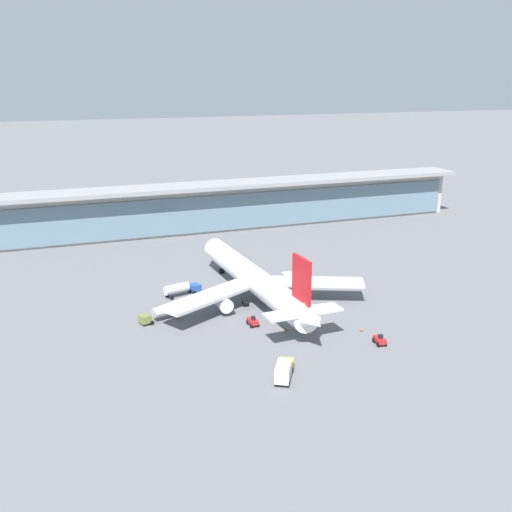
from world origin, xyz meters
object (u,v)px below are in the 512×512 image
service_truck_by_tail_yellow (284,370)px  service_truck_on_taxiway_red (380,340)px  airliner_on_stand (256,280)px  service_truck_under_wing_olive (162,312)px  service_truck_near_nose_red (253,321)px  service_truck_at_far_stand_blue (181,288)px  safety_cone_bravo (287,329)px  safety_cone_alpha (362,329)px  service_truck_mid_apron_olive (290,281)px

service_truck_by_tail_yellow → service_truck_on_taxiway_red: bearing=15.9°
airliner_on_stand → service_truck_under_wing_olive: (-21.26, -3.01, -3.36)m
service_truck_near_nose_red → service_truck_at_far_stand_blue: size_ratio=0.33×
service_truck_near_nose_red → safety_cone_bravo: (5.36, -4.55, -0.56)m
service_truck_on_taxiway_red → service_truck_at_far_stand_blue: (-28.03, 37.86, 0.83)m
safety_cone_alpha → service_truck_by_tail_yellow: bearing=-149.7°
service_truck_under_wing_olive → service_truck_at_far_stand_blue: bearing=60.8°
airliner_on_stand → service_truck_under_wing_olive: airliner_on_stand is taller
service_truck_by_tail_yellow → safety_cone_bravo: 19.81m
safety_cone_bravo → service_truck_on_taxiway_red: bearing=-41.2°
service_truck_mid_apron_olive → safety_cone_bravo: (-10.23, -22.01, -1.37)m
service_truck_by_tail_yellow → service_truck_on_taxiway_red: service_truck_by_tail_yellow is taller
airliner_on_stand → service_truck_under_wing_olive: size_ratio=6.80×
service_truck_at_far_stand_blue → service_truck_on_taxiway_red: bearing=-53.5°
service_truck_by_tail_yellow → service_truck_on_taxiway_red: size_ratio=2.44×
safety_cone_bravo → service_truck_near_nose_red: bearing=139.7°
service_truck_on_taxiway_red → safety_cone_alpha: 6.53m
airliner_on_stand → service_truck_under_wing_olive: bearing=-171.9°
service_truck_under_wing_olive → safety_cone_alpha: size_ratio=12.70×
service_truck_near_nose_red → safety_cone_alpha: 21.23m
service_truck_mid_apron_olive → service_truck_at_far_stand_blue: bearing=170.7°
service_truck_on_taxiway_red → airliner_on_stand: bearing=115.9°
service_truck_near_nose_red → service_truck_by_tail_yellow: service_truck_by_tail_yellow is taller
service_truck_mid_apron_olive → service_truck_by_tail_yellow: 44.03m
service_truck_by_tail_yellow → safety_cone_alpha: size_ratio=10.64×
service_truck_mid_apron_olive → safety_cone_alpha: bearing=-83.3°
airliner_on_stand → service_truck_near_nose_red: airliner_on_stand is taller
service_truck_mid_apron_olive → safety_cone_alpha: service_truck_mid_apron_olive is taller
service_truck_by_tail_yellow → safety_cone_alpha: service_truck_by_tail_yellow is taller
service_truck_by_tail_yellow → service_truck_under_wing_olive: bearing=112.9°
service_truck_at_far_stand_blue → safety_cone_alpha: bearing=-48.2°
service_truck_under_wing_olive → safety_cone_bravo: service_truck_under_wing_olive is taller
service_truck_mid_apron_olive → service_truck_on_taxiway_red: (3.22, -33.79, -0.82)m
service_truck_mid_apron_olive → service_truck_on_taxiway_red: size_ratio=2.46×
safety_cone_bravo → safety_cone_alpha: bearing=-21.4°
service_truck_near_nose_red → service_truck_by_tail_yellow: bearing=-97.3°
airliner_on_stand → service_truck_by_tail_yellow: airliner_on_stand is taller
service_truck_mid_apron_olive → service_truck_at_far_stand_blue: 25.14m
service_truck_by_tail_yellow → safety_cone_bravo: bearing=65.4°
service_truck_under_wing_olive → service_truck_by_tail_yellow: 34.23m
service_truck_under_wing_olive → service_truck_at_far_stand_blue: same height
service_truck_by_tail_yellow → safety_cone_bravo: service_truck_by_tail_yellow is taller
service_truck_by_tail_yellow → service_truck_on_taxiway_red: (21.69, 6.18, -0.82)m
service_truck_near_nose_red → service_truck_on_taxiway_red: (18.82, -16.33, 0.00)m
service_truck_by_tail_yellow → service_truck_near_nose_red: bearing=82.7°
service_truck_mid_apron_olive → service_truck_on_taxiway_red: 33.95m
airliner_on_stand → service_truck_by_tail_yellow: size_ratio=8.11×
safety_cone_bravo → airliner_on_stand: bearing=91.0°
safety_cone_bravo → service_truck_mid_apron_olive: bearing=65.1°
service_truck_under_wing_olive → safety_cone_bravo: (21.55, -13.58, -1.39)m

